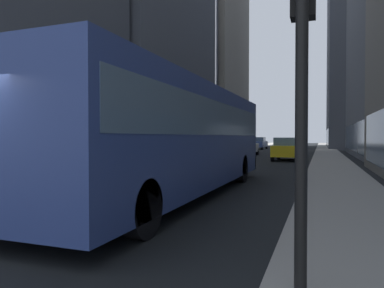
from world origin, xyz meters
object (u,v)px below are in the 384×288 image
(car_white_van, at_px, (244,147))
(pedestrian_with_handbag, at_px, (14,154))
(traffic_light_near, at_px, (302,58))
(dalmatian_dog, at_px, (16,195))
(car_red_coupe, at_px, (241,145))
(car_yellow_taxi, at_px, (287,149))
(transit_bus, at_px, (176,133))
(car_blue_hatchback, at_px, (258,143))
(car_grey_wagon, at_px, (148,154))

(car_white_van, relative_size, pedestrian_with_handbag, 2.75)
(car_white_van, relative_size, traffic_light_near, 1.37)
(car_white_van, height_order, dalmatian_dog, car_white_van)
(dalmatian_dog, xyz_separation_m, pedestrian_with_handbag, (-5.10, 4.75, 0.50))
(car_red_coupe, height_order, dalmatian_dog, car_red_coupe)
(dalmatian_dog, bearing_deg, car_yellow_taxi, 80.46)
(transit_bus, xyz_separation_m, car_blue_hatchback, (-4.00, 38.15, -0.95))
(car_white_van, xyz_separation_m, car_blue_hatchback, (-1.60, 17.11, 0.00))
(pedestrian_with_handbag, xyz_separation_m, traffic_light_near, (10.65, -6.54, 1.42))
(pedestrian_with_handbag, bearing_deg, dalmatian_dog, -42.94)
(car_yellow_taxi, relative_size, pedestrian_with_handbag, 2.62)
(car_yellow_taxi, xyz_separation_m, pedestrian_with_handbag, (-8.55, -15.78, 0.19))
(car_grey_wagon, height_order, car_blue_hatchback, same)
(car_blue_hatchback, distance_m, traffic_light_near, 44.52)
(car_yellow_taxi, distance_m, traffic_light_near, 22.48)
(car_white_van, xyz_separation_m, dalmatian_dog, (0.55, -24.92, -0.31))
(transit_bus, relative_size, car_white_van, 2.48)
(transit_bus, distance_m, car_red_coupe, 27.59)
(car_grey_wagon, bearing_deg, car_red_coupe, 90.00)
(car_red_coupe, height_order, pedestrian_with_handbag, pedestrian_with_handbag)
(car_white_van, xyz_separation_m, car_yellow_taxi, (4.00, -4.39, -0.00))
(car_red_coupe, distance_m, car_grey_wagon, 21.25)
(car_white_van, distance_m, car_blue_hatchback, 17.18)
(car_grey_wagon, height_order, car_yellow_taxi, same)
(car_yellow_taxi, bearing_deg, dalmatian_dog, -99.54)
(car_yellow_taxi, bearing_deg, transit_bus, -95.49)
(car_grey_wagon, xyz_separation_m, car_blue_hatchback, (-0.00, 32.11, -0.00))
(car_yellow_taxi, distance_m, car_blue_hatchback, 22.22)
(car_grey_wagon, distance_m, pedestrian_with_handbag, 5.96)
(car_grey_wagon, bearing_deg, car_blue_hatchback, 90.00)
(car_blue_hatchback, bearing_deg, dalmatian_dog, -87.07)
(car_red_coupe, xyz_separation_m, car_blue_hatchback, (-0.00, 10.87, 0.00))
(car_red_coupe, bearing_deg, dalmatian_dog, -86.06)
(car_red_coupe, xyz_separation_m, traffic_light_near, (7.70, -32.95, 1.61))
(car_red_coupe, xyz_separation_m, car_grey_wagon, (-0.00, -21.25, 0.00))
(car_yellow_taxi, bearing_deg, car_blue_hatchback, 104.60)
(car_red_coupe, xyz_separation_m, car_yellow_taxi, (5.60, -10.63, -0.00))
(car_blue_hatchback, relative_size, dalmatian_dog, 4.81)
(dalmatian_dog, xyz_separation_m, traffic_light_near, (5.55, -1.79, 1.92))
(car_white_van, relative_size, dalmatian_dog, 4.83)
(traffic_light_near, bearing_deg, car_grey_wagon, 123.33)
(car_grey_wagon, bearing_deg, car_white_van, 83.91)
(car_white_van, xyz_separation_m, traffic_light_near, (6.10, -26.71, 1.61))
(transit_bus, relative_size, car_yellow_taxi, 2.60)
(car_yellow_taxi, bearing_deg, pedestrian_with_handbag, -118.46)
(car_red_coupe, bearing_deg, pedestrian_with_handbag, -96.38)
(pedestrian_with_handbag, distance_m, traffic_light_near, 12.58)
(traffic_light_near, bearing_deg, dalmatian_dog, 162.11)
(car_white_van, bearing_deg, transit_bus, -83.49)
(transit_bus, height_order, car_yellow_taxi, transit_bus)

